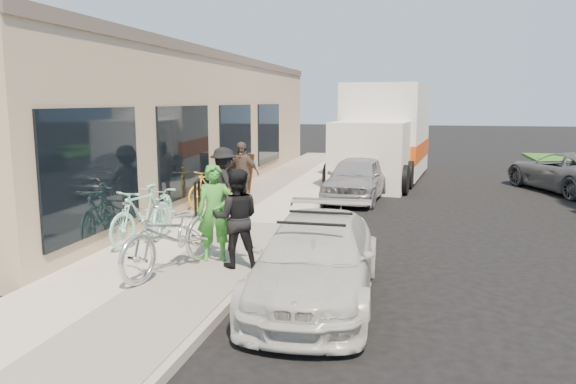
{
  "coord_description": "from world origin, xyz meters",
  "views": [
    {
      "loc": [
        1.97,
        -8.72,
        2.81
      ],
      "look_at": [
        -0.43,
        1.86,
        1.05
      ],
      "focal_mm": 35.0,
      "sensor_mm": 36.0,
      "label": 1
    }
  ],
  "objects_px": {
    "far_car_gray": "(567,172)",
    "bystander_a": "(224,183)",
    "moving_truck": "(384,137)",
    "bike_rack": "(197,196)",
    "sedan_silver": "(356,178)",
    "man_standing": "(236,218)",
    "bystander_b": "(241,174)",
    "tandem_bike": "(172,235)",
    "sedan_white": "(316,260)",
    "woman_rider": "(215,213)",
    "cruiser_bike_a": "(142,215)",
    "cruiser_bike_b": "(163,209)",
    "sandwich_board": "(238,174)",
    "cruiser_bike_c": "(210,188)"
  },
  "relations": [
    {
      "from": "sedan_white",
      "to": "cruiser_bike_a",
      "type": "height_order",
      "value": "cruiser_bike_a"
    },
    {
      "from": "sedan_silver",
      "to": "moving_truck",
      "type": "relative_size",
      "value": 0.51
    },
    {
      "from": "moving_truck",
      "to": "bike_rack",
      "type": "bearing_deg",
      "value": -106.78
    },
    {
      "from": "bike_rack",
      "to": "cruiser_bike_c",
      "type": "height_order",
      "value": "cruiser_bike_c"
    },
    {
      "from": "man_standing",
      "to": "bystander_a",
      "type": "relative_size",
      "value": 0.98
    },
    {
      "from": "bike_rack",
      "to": "bystander_b",
      "type": "bearing_deg",
      "value": 76.9
    },
    {
      "from": "sedan_silver",
      "to": "tandem_bike",
      "type": "xyz_separation_m",
      "value": [
        -2.05,
        -8.01,
        0.12
      ]
    },
    {
      "from": "far_car_gray",
      "to": "cruiser_bike_b",
      "type": "distance_m",
      "value": 12.91
    },
    {
      "from": "sedan_silver",
      "to": "moving_truck",
      "type": "distance_m",
      "value": 4.79
    },
    {
      "from": "sedan_white",
      "to": "moving_truck",
      "type": "bearing_deg",
      "value": 86.78
    },
    {
      "from": "bike_rack",
      "to": "cruiser_bike_a",
      "type": "relative_size",
      "value": 0.49
    },
    {
      "from": "man_standing",
      "to": "bystander_b",
      "type": "bearing_deg",
      "value": -90.23
    },
    {
      "from": "tandem_bike",
      "to": "man_standing",
      "type": "height_order",
      "value": "man_standing"
    },
    {
      "from": "woman_rider",
      "to": "cruiser_bike_b",
      "type": "bearing_deg",
      "value": 116.02
    },
    {
      "from": "bike_rack",
      "to": "sandwich_board",
      "type": "height_order",
      "value": "sandwich_board"
    },
    {
      "from": "bystander_b",
      "to": "cruiser_bike_b",
      "type": "bearing_deg",
      "value": -95.48
    },
    {
      "from": "sedan_silver",
      "to": "bystander_b",
      "type": "bearing_deg",
      "value": -135.32
    },
    {
      "from": "sedan_white",
      "to": "woman_rider",
      "type": "height_order",
      "value": "woman_rider"
    },
    {
      "from": "cruiser_bike_a",
      "to": "bystander_b",
      "type": "xyz_separation_m",
      "value": [
        0.62,
        4.22,
        0.27
      ]
    },
    {
      "from": "man_standing",
      "to": "cruiser_bike_c",
      "type": "relative_size",
      "value": 0.99
    },
    {
      "from": "sedan_silver",
      "to": "tandem_bike",
      "type": "bearing_deg",
      "value": -99.0
    },
    {
      "from": "moving_truck",
      "to": "cruiser_bike_c",
      "type": "relative_size",
      "value": 4.44
    },
    {
      "from": "man_standing",
      "to": "cruiser_bike_b",
      "type": "xyz_separation_m",
      "value": [
        -2.16,
        1.89,
        -0.3
      ]
    },
    {
      "from": "far_car_gray",
      "to": "bystander_a",
      "type": "xyz_separation_m",
      "value": [
        -8.9,
        -6.96,
        0.34
      ]
    },
    {
      "from": "man_standing",
      "to": "cruiser_bike_a",
      "type": "bearing_deg",
      "value": -42.35
    },
    {
      "from": "cruiser_bike_a",
      "to": "bystander_a",
      "type": "distance_m",
      "value": 2.62
    },
    {
      "from": "woman_rider",
      "to": "bystander_b",
      "type": "distance_m",
      "value": 5.11
    },
    {
      "from": "sedan_silver",
      "to": "tandem_bike",
      "type": "relative_size",
      "value": 1.63
    },
    {
      "from": "sedan_white",
      "to": "bystander_b",
      "type": "relative_size",
      "value": 2.51
    },
    {
      "from": "sandwich_board",
      "to": "bystander_b",
      "type": "distance_m",
      "value": 1.93
    },
    {
      "from": "tandem_bike",
      "to": "bystander_a",
      "type": "distance_m",
      "value": 4.1
    },
    {
      "from": "bike_rack",
      "to": "cruiser_bike_b",
      "type": "distance_m",
      "value": 1.46
    },
    {
      "from": "moving_truck",
      "to": "tandem_bike",
      "type": "xyz_separation_m",
      "value": [
        -2.55,
        -12.69,
        -0.78
      ]
    },
    {
      "from": "woman_rider",
      "to": "cruiser_bike_a",
      "type": "distance_m",
      "value": 1.91
    },
    {
      "from": "sedan_white",
      "to": "bystander_a",
      "type": "xyz_separation_m",
      "value": [
        -2.9,
        4.39,
        0.38
      ]
    },
    {
      "from": "man_standing",
      "to": "cruiser_bike_a",
      "type": "distance_m",
      "value": 2.44
    },
    {
      "from": "bike_rack",
      "to": "tandem_bike",
      "type": "height_order",
      "value": "tandem_bike"
    },
    {
      "from": "moving_truck",
      "to": "woman_rider",
      "type": "bearing_deg",
      "value": -94.32
    },
    {
      "from": "cruiser_bike_a",
      "to": "bystander_a",
      "type": "bearing_deg",
      "value": 84.94
    },
    {
      "from": "cruiser_bike_a",
      "to": "bike_rack",
      "type": "bearing_deg",
      "value": 97.21
    },
    {
      "from": "sandwich_board",
      "to": "woman_rider",
      "type": "distance_m",
      "value": 7.01
    },
    {
      "from": "moving_truck",
      "to": "cruiser_bike_a",
      "type": "distance_m",
      "value": 11.81
    },
    {
      "from": "woman_rider",
      "to": "man_standing",
      "type": "height_order",
      "value": "woman_rider"
    },
    {
      "from": "man_standing",
      "to": "cruiser_bike_a",
      "type": "relative_size",
      "value": 0.88
    },
    {
      "from": "sandwich_board",
      "to": "woman_rider",
      "type": "xyz_separation_m",
      "value": [
        1.78,
        -6.78,
        0.24
      ]
    },
    {
      "from": "sandwich_board",
      "to": "sedan_silver",
      "type": "bearing_deg",
      "value": 29.1
    },
    {
      "from": "bike_rack",
      "to": "sedan_silver",
      "type": "height_order",
      "value": "sedan_silver"
    },
    {
      "from": "bike_rack",
      "to": "sandwich_board",
      "type": "distance_m",
      "value": 3.72
    },
    {
      "from": "moving_truck",
      "to": "far_car_gray",
      "type": "distance_m",
      "value": 6.1
    },
    {
      "from": "cruiser_bike_b",
      "to": "cruiser_bike_a",
      "type": "bearing_deg",
      "value": -107.15
    }
  ]
}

